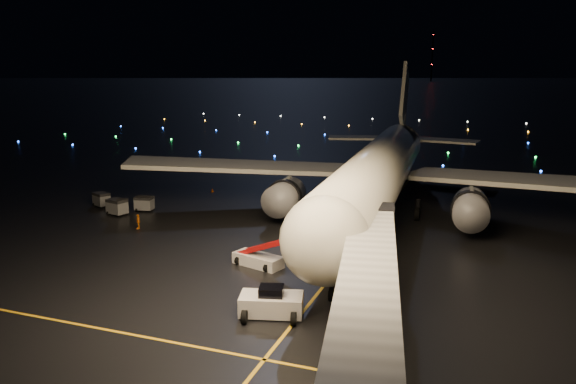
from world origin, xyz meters
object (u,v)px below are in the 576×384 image
(belt_loader, at_px, (258,248))
(baggage_cart_0, at_px, (144,204))
(crew_c, at_px, (138,221))
(baggage_cart_3, at_px, (102,200))
(pushback_tug, at_px, (271,301))
(baggage_cart_1, at_px, (119,206))
(baggage_cart_2, at_px, (117,207))
(airliner, at_px, (383,138))

(belt_loader, bearing_deg, baggage_cart_0, 163.96)
(crew_c, distance_m, baggage_cart_3, 12.13)
(pushback_tug, distance_m, baggage_cart_3, 38.06)
(pushback_tug, relative_size, baggage_cart_0, 2.12)
(baggage_cart_0, xyz_separation_m, baggage_cart_1, (-2.19, -1.99, -0.04))
(belt_loader, xyz_separation_m, baggage_cart_3, (-26.51, 12.93, -0.73))
(baggage_cart_2, bearing_deg, baggage_cart_0, 69.60)
(baggage_cart_1, distance_m, baggage_cart_3, 4.53)
(crew_c, bearing_deg, airliner, 100.45)
(pushback_tug, bearing_deg, belt_loader, 103.20)
(baggage_cart_3, bearing_deg, baggage_cart_1, -2.42)
(baggage_cart_0, bearing_deg, belt_loader, -43.47)
(baggage_cart_0, relative_size, baggage_cart_2, 0.93)
(crew_c, height_order, baggage_cart_1, baggage_cart_1)
(belt_loader, distance_m, baggage_cart_2, 24.37)
(belt_loader, bearing_deg, crew_c, 175.86)
(pushback_tug, xyz_separation_m, baggage_cart_2, (-26.90, 18.94, -0.10))
(airliner, bearing_deg, baggage_cart_1, -162.55)
(airliner, height_order, baggage_cart_3, airliner)
(baggage_cart_3, bearing_deg, baggage_cart_0, 24.00)
(baggage_cart_3, bearing_deg, crew_c, -9.39)
(baggage_cart_3, bearing_deg, belt_loader, -1.41)
(crew_c, xyz_separation_m, baggage_cart_0, (-3.83, 6.71, 0.07))
(baggage_cart_2, bearing_deg, pushback_tug, -20.93)
(belt_loader, distance_m, crew_c, 17.58)
(airliner, xyz_separation_m, baggage_cart_2, (-28.50, -11.82, -7.91))
(pushback_tug, distance_m, baggage_cart_2, 32.90)
(pushback_tug, relative_size, baggage_cart_2, 1.97)
(belt_loader, height_order, crew_c, belt_loader)
(belt_loader, bearing_deg, baggage_cart_2, 171.71)
(baggage_cart_0, distance_m, baggage_cart_2, 3.29)
(pushback_tug, relative_size, baggage_cart_3, 2.13)
(baggage_cart_1, bearing_deg, pushback_tug, -57.58)
(crew_c, relative_size, baggage_cart_0, 0.78)
(baggage_cart_2, bearing_deg, baggage_cart_3, 161.80)
(airliner, xyz_separation_m, pushback_tug, (-1.60, -30.75, -7.81))
(airliner, bearing_deg, baggage_cart_2, -161.10)
(belt_loader, height_order, baggage_cart_0, belt_loader)
(airliner, relative_size, baggage_cart_1, 32.08)
(pushback_tug, xyz_separation_m, baggage_cart_1, (-27.23, 19.65, -0.20))
(belt_loader, bearing_deg, baggage_cart_3, 170.36)
(baggage_cart_2, xyz_separation_m, baggage_cart_3, (-4.36, 2.77, -0.07))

